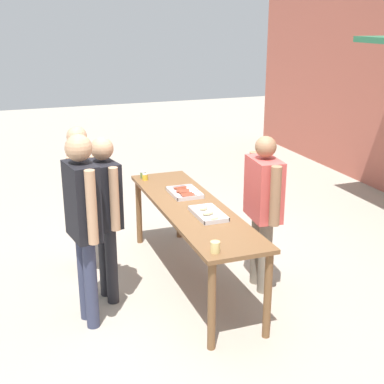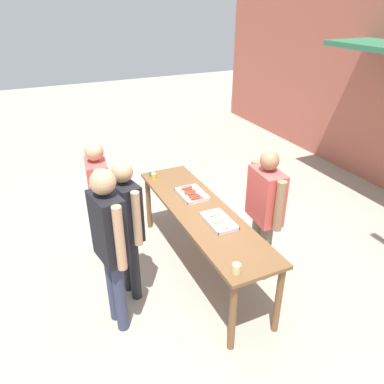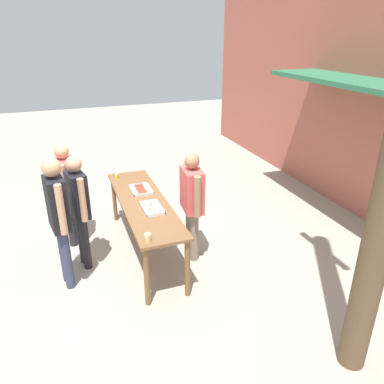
% 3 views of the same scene
% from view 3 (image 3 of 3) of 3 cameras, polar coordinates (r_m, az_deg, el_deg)
% --- Properties ---
extents(ground_plane, '(24.00, 24.00, 0.00)m').
position_cam_3_polar(ground_plane, '(5.91, -7.00, -8.92)').
color(ground_plane, '#A39989').
extents(building_facade_back, '(12.00, 1.11, 4.50)m').
position_cam_3_polar(building_facade_back, '(7.05, 26.24, 13.91)').
color(building_facade_back, '#A85647').
rests_on(building_facade_back, ground).
extents(serving_table, '(2.53, 0.65, 0.86)m').
position_cam_3_polar(serving_table, '(5.55, -7.39, -2.31)').
color(serving_table, brown).
rests_on(serving_table, ground).
extents(food_tray_sausages, '(0.42, 0.30, 0.04)m').
position_cam_3_polar(food_tray_sausages, '(5.84, -7.78, 0.32)').
color(food_tray_sausages, silver).
rests_on(food_tray_sausages, serving_table).
extents(food_tray_buns, '(0.46, 0.26, 0.06)m').
position_cam_3_polar(food_tray_buns, '(5.22, -6.11, -2.47)').
color(food_tray_buns, silver).
rests_on(food_tray_buns, serving_table).
extents(condiment_jar_mustard, '(0.07, 0.07, 0.08)m').
position_cam_3_polar(condiment_jar_mustard, '(6.48, -11.57, 2.69)').
color(condiment_jar_mustard, '#567A38').
rests_on(condiment_jar_mustard, serving_table).
extents(condiment_jar_ketchup, '(0.07, 0.07, 0.08)m').
position_cam_3_polar(condiment_jar_ketchup, '(6.39, -11.44, 2.40)').
color(condiment_jar_ketchup, gold).
rests_on(condiment_jar_ketchup, serving_table).
extents(beer_cup, '(0.08, 0.08, 0.10)m').
position_cam_3_polar(beer_cup, '(4.47, -6.76, -6.88)').
color(beer_cup, '#DBC67A').
rests_on(beer_cup, serving_table).
extents(person_server_behind_table, '(0.67, 0.29, 1.61)m').
position_cam_3_polar(person_server_behind_table, '(5.32, -0.00, -1.00)').
color(person_server_behind_table, '#756B5B').
rests_on(person_server_behind_table, ground).
extents(person_customer_holding_hotdog, '(0.61, 0.28, 1.63)m').
position_cam_3_polar(person_customer_holding_hotdog, '(5.98, -18.58, 0.78)').
color(person_customer_holding_hotdog, '#232328').
rests_on(person_customer_holding_hotdog, ground).
extents(person_customer_with_cup, '(0.56, 0.28, 1.78)m').
position_cam_3_polar(person_customer_with_cup, '(4.94, -19.69, -2.91)').
color(person_customer_with_cup, '#333851').
rests_on(person_customer_with_cup, ground).
extents(person_customer_waiting_in_line, '(0.55, 0.29, 1.66)m').
position_cam_3_polar(person_customer_waiting_in_line, '(5.31, -16.90, -1.59)').
color(person_customer_waiting_in_line, '#232328').
rests_on(person_customer_waiting_in_line, ground).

